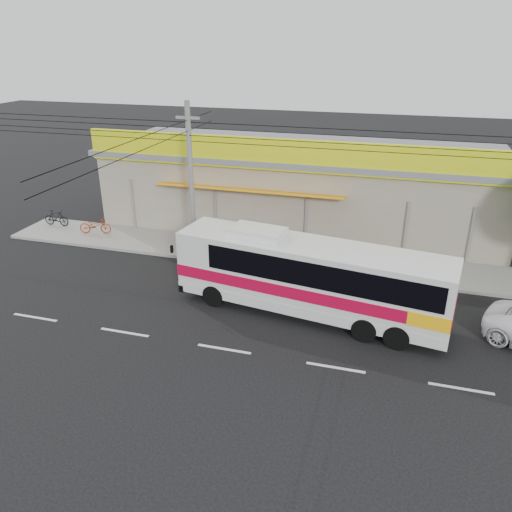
# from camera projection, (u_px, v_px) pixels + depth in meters

# --- Properties ---
(ground) EXTENTS (120.00, 120.00, 0.00)m
(ground) POSITION_uv_depth(u_px,v_px,m) (245.00, 315.00, 20.11)
(ground) COLOR black
(ground) RESTS_ON ground
(sidewalk) EXTENTS (30.00, 3.20, 0.15)m
(sidewalk) POSITION_uv_depth(u_px,v_px,m) (279.00, 256.00, 25.36)
(sidewalk) COLOR gray
(sidewalk) RESTS_ON ground
(lane_markings) EXTENTS (50.00, 0.12, 0.01)m
(lane_markings) POSITION_uv_depth(u_px,v_px,m) (224.00, 349.00, 17.91)
(lane_markings) COLOR silver
(lane_markings) RESTS_ON ground
(storefront_building) EXTENTS (22.60, 9.20, 5.70)m
(storefront_building) POSITION_uv_depth(u_px,v_px,m) (302.00, 185.00, 29.33)
(storefront_building) COLOR gray
(storefront_building) RESTS_ON ground
(coach_bus) EXTENTS (11.05, 3.93, 3.34)m
(coach_bus) POSITION_uv_depth(u_px,v_px,m) (314.00, 275.00, 19.44)
(coach_bus) COLOR silver
(coach_bus) RESTS_ON ground
(motorbike_red) EXTENTS (1.87, 1.01, 0.93)m
(motorbike_red) POSITION_uv_depth(u_px,v_px,m) (95.00, 225.00, 27.85)
(motorbike_red) COLOR #9A280B
(motorbike_red) RESTS_ON sidewalk
(motorbike_dark) EXTENTS (1.58, 0.46, 0.94)m
(motorbike_dark) POSITION_uv_depth(u_px,v_px,m) (56.00, 218.00, 29.00)
(motorbike_dark) COLOR black
(motorbike_dark) RESTS_ON sidewalk
(utility_pole) EXTENTS (34.00, 14.00, 7.68)m
(utility_pole) POSITION_uv_depth(u_px,v_px,m) (188.00, 131.00, 22.83)
(utility_pole) COLOR slate
(utility_pole) RESTS_ON ground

